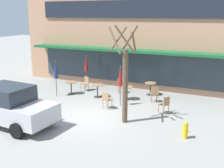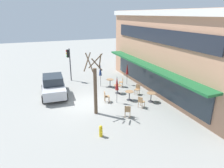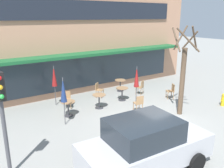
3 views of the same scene
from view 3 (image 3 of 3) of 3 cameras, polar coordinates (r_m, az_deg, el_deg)
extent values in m
plane|color=gray|center=(11.07, 10.15, -9.62)|extent=(80.00, 80.00, 0.00)
cube|color=tan|center=(18.50, -11.79, 11.95)|extent=(16.57, 8.00, 7.05)
cube|color=#19592D|center=(14.53, -4.54, 7.32)|extent=(14.09, 1.10, 0.16)
cube|color=#1E232D|center=(14.79, -5.75, 17.25)|extent=(13.26, 0.10, 1.10)
cube|color=#2D3842|center=(15.18, -5.36, 3.06)|extent=(13.26, 0.10, 1.90)
cylinder|color=#333338|center=(11.99, -10.40, -7.48)|extent=(0.44, 0.44, 0.03)
cylinder|color=#333338|center=(11.85, -10.49, -5.86)|extent=(0.07, 0.07, 0.70)
cylinder|color=#99704C|center=(11.72, -10.58, -4.20)|extent=(0.70, 0.70, 0.03)
cylinder|color=#333338|center=(12.77, -3.09, -5.71)|extent=(0.44, 0.44, 0.03)
cylinder|color=#333338|center=(12.64, -3.11, -4.18)|extent=(0.07, 0.07, 0.70)
cylinder|color=#99704C|center=(12.52, -3.14, -2.61)|extent=(0.70, 0.70, 0.03)
cylinder|color=#333338|center=(13.91, 2.42, -3.84)|extent=(0.44, 0.44, 0.03)
cylinder|color=#333338|center=(13.79, 2.44, -2.42)|extent=(0.07, 0.07, 0.70)
cylinder|color=#99704C|center=(13.68, 2.45, -0.97)|extent=(0.70, 0.70, 0.03)
cylinder|color=#333338|center=(15.56, 1.98, -1.65)|extent=(0.44, 0.44, 0.03)
cylinder|color=#333338|center=(15.45, 2.00, -0.36)|extent=(0.07, 0.07, 0.70)
cylinder|color=#99704C|center=(15.35, 2.01, 0.95)|extent=(0.70, 0.70, 0.03)
cylinder|color=#4C4C51|center=(12.77, 5.88, -0.63)|extent=(0.04, 0.04, 2.20)
cone|color=maroon|center=(12.62, 5.95, 1.77)|extent=(0.28, 0.28, 1.10)
cylinder|color=#4C4C51|center=(13.21, -13.61, -0.43)|extent=(0.04, 0.04, 2.20)
cone|color=maroon|center=(13.07, -13.77, 1.88)|extent=(0.28, 0.28, 1.10)
cylinder|color=#4C4C51|center=(10.72, -11.48, -4.18)|extent=(0.04, 0.04, 2.20)
cone|color=navy|center=(10.55, -11.64, -1.37)|extent=(0.28, 0.28, 1.10)
cylinder|color=#9E754C|center=(14.87, 5.76, -1.73)|extent=(0.04, 0.04, 0.45)
cylinder|color=#9E754C|center=(15.17, 6.27, -1.38)|extent=(0.04, 0.04, 0.45)
cylinder|color=#9E754C|center=(14.75, 6.97, -1.92)|extent=(0.04, 0.04, 0.45)
cylinder|color=#9E754C|center=(15.05, 7.46, -1.57)|extent=(0.04, 0.04, 0.45)
cube|color=#9E754C|center=(14.88, 6.65, -0.75)|extent=(0.54, 0.54, 0.04)
cube|color=#9E754C|center=(14.76, 7.32, -0.03)|extent=(0.38, 0.21, 0.40)
cylinder|color=#9E754C|center=(14.30, 13.29, -2.83)|extent=(0.04, 0.04, 0.45)
cylinder|color=#9E754C|center=(14.60, 12.87, -2.40)|extent=(0.04, 0.04, 0.45)
cylinder|color=#9E754C|center=(14.41, 14.57, -2.77)|extent=(0.04, 0.04, 0.45)
cylinder|color=#9E754C|center=(14.71, 14.12, -2.34)|extent=(0.04, 0.04, 0.45)
cube|color=#9E754C|center=(14.43, 13.77, -1.66)|extent=(0.54, 0.54, 0.04)
cube|color=#9E754C|center=(14.42, 14.51, -0.80)|extent=(0.23, 0.37, 0.40)
cylinder|color=#9E754C|center=(12.36, 5.18, -5.48)|extent=(0.04, 0.04, 0.45)
cylinder|color=#9E754C|center=(12.52, 6.55, -5.24)|extent=(0.04, 0.04, 0.45)
cylinder|color=#9E754C|center=(12.08, 5.95, -6.02)|extent=(0.04, 0.04, 0.45)
cylinder|color=#9E754C|center=(12.25, 7.35, -5.76)|extent=(0.04, 0.04, 0.45)
cube|color=#9E754C|center=(12.21, 6.29, -4.55)|extent=(0.47, 0.47, 0.04)
cube|color=#9E754C|center=(11.99, 6.75, -3.84)|extent=(0.40, 0.11, 0.40)
cylinder|color=#9E754C|center=(14.40, -2.08, -2.25)|extent=(0.04, 0.04, 0.45)
cylinder|color=#9E754C|center=(14.10, -2.61, -2.66)|extent=(0.04, 0.04, 0.45)
cylinder|color=#9E754C|center=(14.53, -3.32, -2.10)|extent=(0.04, 0.04, 0.45)
cylinder|color=#9E754C|center=(14.23, -3.87, -2.50)|extent=(0.04, 0.04, 0.45)
cube|color=#9E754C|center=(14.24, -2.99, -1.44)|extent=(0.56, 0.56, 0.04)
cube|color=#9E754C|center=(14.24, -3.66, -0.52)|extent=(0.35, 0.26, 0.40)
cylinder|color=#9E754C|center=(12.73, -9.90, -5.01)|extent=(0.04, 0.04, 0.45)
cylinder|color=#9E754C|center=(12.72, -11.43, -5.11)|extent=(0.04, 0.04, 0.45)
cylinder|color=#9E754C|center=(13.04, -9.99, -4.48)|extent=(0.04, 0.04, 0.45)
cylinder|color=#9E754C|center=(13.04, -11.49, -4.58)|extent=(0.04, 0.04, 0.45)
cube|color=#9E754C|center=(12.80, -10.76, -3.77)|extent=(0.52, 0.52, 0.04)
cube|color=#9E754C|center=(12.89, -10.85, -2.58)|extent=(0.39, 0.18, 0.40)
cube|color=#B7B7BC|center=(7.81, 8.20, -15.40)|extent=(4.30, 2.05, 0.76)
cube|color=#232B33|center=(7.37, 7.50, -10.96)|extent=(2.19, 1.72, 0.68)
cylinder|color=black|center=(9.33, 10.96, -12.62)|extent=(0.65, 0.26, 0.64)
cylinder|color=black|center=(8.29, 19.59, -17.32)|extent=(0.65, 0.26, 0.64)
cylinder|color=black|center=(8.04, -3.78, -17.42)|extent=(0.65, 0.26, 0.64)
cylinder|color=brown|center=(11.99, 16.53, 0.44)|extent=(0.24, 0.24, 3.32)
cylinder|color=brown|center=(11.94, 18.21, 9.98)|extent=(0.19, 0.78, 0.91)
cylinder|color=brown|center=(11.89, 16.17, 10.67)|extent=(0.79, 0.19, 1.13)
cylinder|color=brown|center=(11.42, 15.21, 10.33)|extent=(0.49, 0.94, 1.05)
cylinder|color=brown|center=(11.11, 17.88, 10.05)|extent=(0.90, 0.77, 1.09)
cylinder|color=brown|center=(11.49, 19.26, 10.30)|extent=(0.85, 0.34, 1.16)
cylinder|color=#47474C|center=(7.69, -24.58, -8.87)|extent=(0.12, 0.12, 3.40)
cube|color=black|center=(7.13, -25.43, -0.60)|extent=(0.26, 0.20, 0.80)
sphere|color=gold|center=(7.00, -25.26, -0.77)|extent=(0.13, 0.13, 0.13)
sphere|color=green|center=(7.07, -25.01, -2.79)|extent=(0.13, 0.13, 0.13)
cylinder|color=gold|center=(14.32, 25.14, -3.72)|extent=(0.20, 0.20, 0.55)
sphere|color=gold|center=(14.22, 25.30, -2.45)|extent=(0.19, 0.19, 0.19)
cylinder|color=gold|center=(14.20, 24.89, -3.62)|extent=(0.10, 0.07, 0.07)
cylinder|color=gold|center=(14.41, 25.43, -3.41)|extent=(0.10, 0.07, 0.07)
camera|label=1|loc=(14.11, 72.43, 5.17)|focal=45.00mm
camera|label=2|loc=(21.73, 48.46, 16.18)|focal=32.00mm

